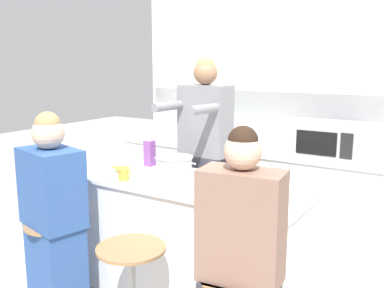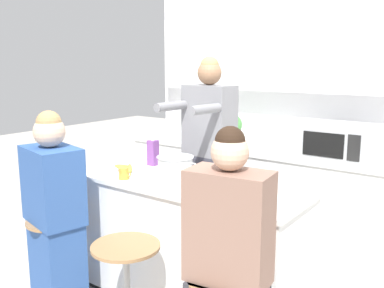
# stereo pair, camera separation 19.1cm
# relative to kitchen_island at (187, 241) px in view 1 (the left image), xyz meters

# --- Properties ---
(wall_back) EXTENTS (3.21, 0.22, 2.70)m
(wall_back) POSITION_rel_kitchen_island_xyz_m (0.00, 1.72, 1.08)
(wall_back) COLOR white
(wall_back) RESTS_ON ground_plane
(back_counter) EXTENTS (2.98, 0.70, 0.92)m
(back_counter) POSITION_rel_kitchen_island_xyz_m (0.00, 1.38, -0.00)
(back_counter) COLOR white
(back_counter) RESTS_ON ground_plane
(kitchen_island) EXTENTS (1.74, 0.68, 0.92)m
(kitchen_island) POSITION_rel_kitchen_island_xyz_m (0.00, 0.00, 0.00)
(kitchen_island) COLOR black
(kitchen_island) RESTS_ON ground_plane
(bar_stool_leftmost) EXTENTS (0.42, 0.42, 0.66)m
(bar_stool_leftmost) POSITION_rel_kitchen_island_xyz_m (-0.69, -0.58, -0.08)
(bar_stool_leftmost) COLOR #997047
(bar_stool_leftmost) RESTS_ON ground_plane
(bar_stool_center) EXTENTS (0.42, 0.42, 0.66)m
(bar_stool_center) POSITION_rel_kitchen_island_xyz_m (0.00, -0.61, -0.08)
(bar_stool_center) COLOR #997047
(bar_stool_center) RESTS_ON ground_plane
(person_cooking) EXTENTS (0.45, 0.56, 1.78)m
(person_cooking) POSITION_rel_kitchen_island_xyz_m (-0.17, 0.53, 0.42)
(person_cooking) COLOR #383842
(person_cooking) RESTS_ON ground_plane
(person_wrapped_blanket) EXTENTS (0.49, 0.38, 1.42)m
(person_wrapped_blanket) POSITION_rel_kitchen_island_xyz_m (-0.67, -0.61, 0.21)
(person_wrapped_blanket) COLOR #2D5193
(person_wrapped_blanket) RESTS_ON ground_plane
(person_seated_near) EXTENTS (0.43, 0.31, 1.44)m
(person_seated_near) POSITION_rel_kitchen_island_xyz_m (0.72, -0.61, 0.19)
(person_seated_near) COLOR #333338
(person_seated_near) RESTS_ON ground_plane
(cooking_pot) EXTENTS (0.36, 0.27, 0.14)m
(cooking_pot) POSITION_rel_kitchen_island_xyz_m (-0.16, 0.08, 0.52)
(cooking_pot) COLOR #B7BABC
(cooking_pot) RESTS_ON kitchen_island
(fruit_bowl) EXTENTS (0.22, 0.22, 0.06)m
(fruit_bowl) POSITION_rel_kitchen_island_xyz_m (0.40, -0.09, 0.48)
(fruit_bowl) COLOR white
(fruit_bowl) RESTS_ON kitchen_island
(coffee_cup_near) EXTENTS (0.10, 0.07, 0.08)m
(coffee_cup_near) POSITION_rel_kitchen_island_xyz_m (-0.38, -0.23, 0.49)
(coffee_cup_near) COLOR orange
(coffee_cup_near) RESTS_ON kitchen_island
(banana_bunch) EXTENTS (0.18, 0.13, 0.06)m
(banana_bunch) POSITION_rel_kitchen_island_xyz_m (-0.53, -0.06, 0.48)
(banana_bunch) COLOR yellow
(banana_bunch) RESTS_ON kitchen_island
(juice_carton) EXTENTS (0.07, 0.07, 0.22)m
(juice_carton) POSITION_rel_kitchen_island_xyz_m (-0.49, 0.21, 0.56)
(juice_carton) COLOR #7A428E
(juice_carton) RESTS_ON kitchen_island
(microwave) EXTENTS (0.55, 0.35, 0.27)m
(microwave) POSITION_rel_kitchen_island_xyz_m (0.61, 1.33, 0.59)
(microwave) COLOR #B2B5B7
(microwave) RESTS_ON back_counter
(potted_plant) EXTENTS (0.23, 0.23, 0.30)m
(potted_plant) POSITION_rel_kitchen_island_xyz_m (-0.46, 1.38, 0.63)
(potted_plant) COLOR beige
(potted_plant) RESTS_ON back_counter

